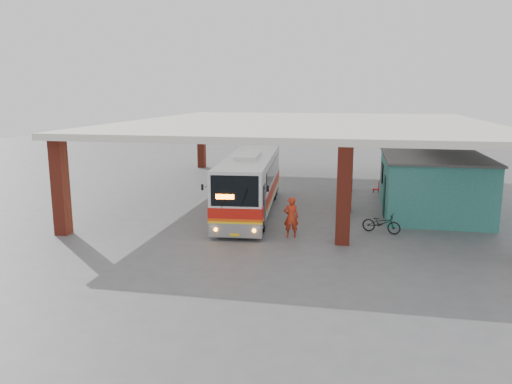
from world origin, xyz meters
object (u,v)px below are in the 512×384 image
object	(u,v)px
motorcycle	(381,223)
pedestrian	(291,217)
coach_bus	(250,182)
red_chair	(377,187)

from	to	relation	value
motorcycle	pedestrian	world-z (taller)	pedestrian
coach_bus	red_chair	bearing A→B (deg)	39.20
motorcycle	pedestrian	bearing A→B (deg)	126.72
pedestrian	red_chair	distance (m)	11.79
pedestrian	red_chair	bearing A→B (deg)	-123.05
motorcycle	red_chair	xyz separation A→B (m)	(0.19, 9.52, -0.11)
motorcycle	pedestrian	distance (m)	4.27
coach_bus	pedestrian	distance (m)	5.15
motorcycle	pedestrian	size ratio (longest dim) A/B	0.96
coach_bus	red_chair	size ratio (longest dim) A/B	14.81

